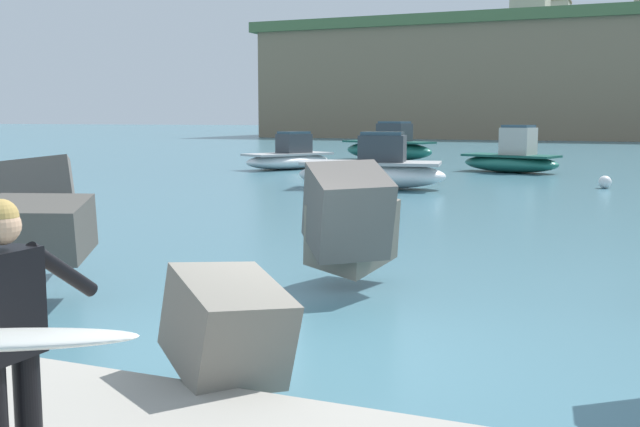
{
  "coord_description": "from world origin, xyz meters",
  "views": [
    {
      "loc": [
        3.09,
        -7.02,
        2.45
      ],
      "look_at": [
        0.01,
        0.5,
        1.4
      ],
      "focal_mm": 42.17,
      "sensor_mm": 36.0,
      "label": 1
    }
  ],
  "objects_px": {
    "station_building_annex": "(530,8)",
    "boat_mid_right": "(512,158)",
    "station_building_east": "(552,16)",
    "boat_mid_centre": "(289,157)",
    "mooring_buoy_inner": "(605,182)",
    "boat_near_left": "(389,148)",
    "boat_mid_left": "(373,170)"
  },
  "relations": [
    {
      "from": "station_building_annex",
      "to": "boat_mid_right",
      "type": "bearing_deg",
      "value": -83.45
    },
    {
      "from": "boat_mid_right",
      "to": "station_building_annex",
      "type": "bearing_deg",
      "value": 96.55
    },
    {
      "from": "station_building_east",
      "to": "boat_mid_centre",
      "type": "bearing_deg",
      "value": -93.59
    },
    {
      "from": "boat_mid_right",
      "to": "station_building_annex",
      "type": "distance_m",
      "value": 64.5
    },
    {
      "from": "boat_mid_centre",
      "to": "station_building_east",
      "type": "xyz_separation_m",
      "value": [
        4.6,
        73.32,
        15.12
      ]
    },
    {
      "from": "boat_mid_centre",
      "to": "mooring_buoy_inner",
      "type": "height_order",
      "value": "boat_mid_centre"
    },
    {
      "from": "mooring_buoy_inner",
      "to": "boat_mid_centre",
      "type": "bearing_deg",
      "value": 161.93
    },
    {
      "from": "boat_mid_right",
      "to": "boat_mid_centre",
      "type": "bearing_deg",
      "value": -169.43
    },
    {
      "from": "station_building_east",
      "to": "boat_near_left",
      "type": "bearing_deg",
      "value": -92.12
    },
    {
      "from": "boat_near_left",
      "to": "station_building_annex",
      "type": "xyz_separation_m",
      "value": [
        0.67,
        55.47,
        14.92
      ]
    },
    {
      "from": "boat_mid_centre",
      "to": "station_building_annex",
      "type": "relative_size",
      "value": 0.74
    },
    {
      "from": "boat_mid_left",
      "to": "mooring_buoy_inner",
      "type": "xyz_separation_m",
      "value": [
        7.37,
        3.21,
        -0.42
      ]
    },
    {
      "from": "boat_near_left",
      "to": "boat_mid_left",
      "type": "xyz_separation_m",
      "value": [
        4.53,
        -16.54,
        -0.09
      ]
    },
    {
      "from": "station_building_east",
      "to": "station_building_annex",
      "type": "bearing_deg",
      "value": -100.68
    },
    {
      "from": "boat_mid_right",
      "to": "station_building_east",
      "type": "bearing_deg",
      "value": 94.35
    },
    {
      "from": "mooring_buoy_inner",
      "to": "station_building_east",
      "type": "relative_size",
      "value": 0.09
    },
    {
      "from": "boat_mid_left",
      "to": "mooring_buoy_inner",
      "type": "relative_size",
      "value": 12.18
    },
    {
      "from": "boat_mid_left",
      "to": "mooring_buoy_inner",
      "type": "distance_m",
      "value": 8.05
    },
    {
      "from": "station_building_east",
      "to": "station_building_annex",
      "type": "distance_m",
      "value": 9.29
    },
    {
      "from": "boat_mid_centre",
      "to": "boat_mid_left",
      "type": "bearing_deg",
      "value": -49.22
    },
    {
      "from": "boat_mid_left",
      "to": "boat_mid_right",
      "type": "relative_size",
      "value": 1.12
    },
    {
      "from": "boat_mid_left",
      "to": "station_building_annex",
      "type": "distance_m",
      "value": 73.65
    },
    {
      "from": "station_building_annex",
      "to": "station_building_east",
      "type": "bearing_deg",
      "value": 79.32
    },
    {
      "from": "boat_mid_centre",
      "to": "mooring_buoy_inner",
      "type": "xyz_separation_m",
      "value": [
        14.1,
        -4.6,
        -0.34
      ]
    },
    {
      "from": "boat_near_left",
      "to": "station_building_east",
      "type": "xyz_separation_m",
      "value": [
        2.39,
        64.6,
        14.95
      ]
    },
    {
      "from": "boat_near_left",
      "to": "boat_mid_right",
      "type": "xyz_separation_m",
      "value": [
        7.82,
        -6.85,
        -0.09
      ]
    },
    {
      "from": "boat_mid_left",
      "to": "boat_near_left",
      "type": "bearing_deg",
      "value": 105.31
    },
    {
      "from": "boat_mid_right",
      "to": "mooring_buoy_inner",
      "type": "bearing_deg",
      "value": -57.82
    },
    {
      "from": "boat_mid_left",
      "to": "station_building_annex",
      "type": "relative_size",
      "value": 0.8
    },
    {
      "from": "boat_near_left",
      "to": "boat_mid_left",
      "type": "height_order",
      "value": "boat_near_left"
    },
    {
      "from": "station_building_annex",
      "to": "boat_mid_left",
      "type": "bearing_deg",
      "value": -86.93
    },
    {
      "from": "boat_near_left",
      "to": "mooring_buoy_inner",
      "type": "bearing_deg",
      "value": -48.25
    }
  ]
}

